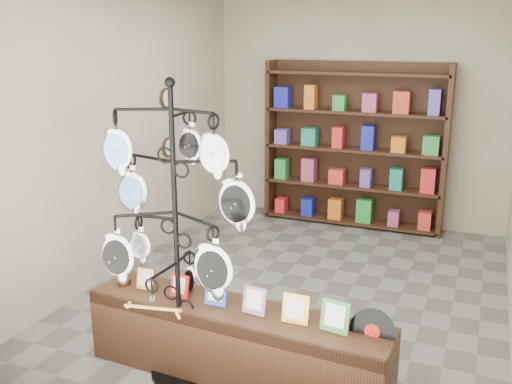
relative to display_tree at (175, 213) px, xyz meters
The scene contains 6 objects.
ground 2.25m from the display_tree, 78.36° to the left, with size 5.00×5.00×0.00m, color slate.
room_envelope 1.91m from the display_tree, 78.36° to the left, with size 5.00×5.00×5.00m.
display_tree is the anchor object (origin of this frame).
front_shelf 1.10m from the display_tree, 15.98° to the left, with size 2.37×0.60×0.83m.
back_shelving 4.11m from the display_tree, 84.84° to the left, with size 2.42×0.36×2.20m.
wall_clocks 3.05m from the display_tree, 121.70° to the left, with size 0.03×0.24×0.84m.
Camera 1 is at (1.64, -5.16, 2.55)m, focal length 40.00 mm.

